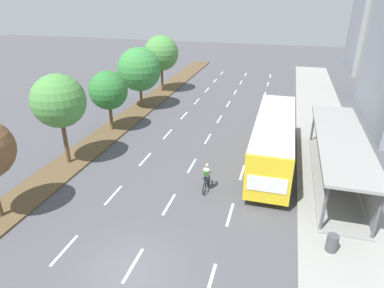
# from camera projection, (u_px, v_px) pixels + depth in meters

# --- Properties ---
(ground_plane) EXTENTS (140.00, 140.00, 0.00)m
(ground_plane) POSITION_uv_depth(u_px,v_px,m) (130.00, 271.00, 14.43)
(ground_plane) COLOR #4C4C51
(median_strip) EXTENTS (2.60, 52.00, 0.12)m
(median_strip) POSITION_uv_depth(u_px,v_px,m) (140.00, 109.00, 33.95)
(median_strip) COLOR brown
(median_strip) RESTS_ON ground
(sidewalk_right) EXTENTS (4.50, 52.00, 0.15)m
(sidewalk_right) POSITION_uv_depth(u_px,v_px,m) (323.00, 126.00, 29.63)
(sidewalk_right) COLOR gray
(sidewalk_right) RESTS_ON ground
(lane_divider_left) EXTENTS (0.14, 45.37, 0.01)m
(lane_divider_left) POSITION_uv_depth(u_px,v_px,m) (176.00, 124.00, 30.33)
(lane_divider_left) COLOR white
(lane_divider_left) RESTS_ON ground
(lane_divider_center) EXTENTS (0.14, 45.37, 0.01)m
(lane_divider_center) POSITION_uv_depth(u_px,v_px,m) (214.00, 128.00, 29.47)
(lane_divider_center) COLOR white
(lane_divider_center) RESTS_ON ground
(lane_divider_right) EXTENTS (0.14, 45.37, 0.01)m
(lane_divider_right) POSITION_uv_depth(u_px,v_px,m) (254.00, 132.00, 28.61)
(lane_divider_right) COLOR white
(lane_divider_right) RESTS_ON ground
(bus_shelter) EXTENTS (2.90, 12.23, 2.86)m
(bus_shelter) POSITION_uv_depth(u_px,v_px,m) (343.00, 154.00, 20.55)
(bus_shelter) COLOR gray
(bus_shelter) RESTS_ON sidewalk_right
(bus) EXTENTS (2.54, 11.29, 3.37)m
(bus) POSITION_uv_depth(u_px,v_px,m) (274.00, 137.00, 22.51)
(bus) COLOR yellow
(bus) RESTS_ON ground
(cyclist) EXTENTS (0.46, 1.82, 1.71)m
(cyclist) POSITION_uv_depth(u_px,v_px,m) (206.00, 178.00, 20.07)
(cyclist) COLOR black
(cyclist) RESTS_ON ground
(median_tree_second) EXTENTS (3.50, 3.50, 6.19)m
(median_tree_second) POSITION_uv_depth(u_px,v_px,m) (59.00, 101.00, 21.58)
(median_tree_second) COLOR brown
(median_tree_second) RESTS_ON median_strip
(median_tree_third) EXTENTS (3.20, 3.20, 5.04)m
(median_tree_third) POSITION_uv_depth(u_px,v_px,m) (108.00, 90.00, 27.54)
(median_tree_third) COLOR brown
(median_tree_third) RESTS_ON median_strip
(median_tree_fourth) EXTENTS (4.27, 4.27, 6.00)m
(median_tree_fourth) POSITION_uv_depth(u_px,v_px,m) (139.00, 69.00, 32.91)
(median_tree_fourth) COLOR brown
(median_tree_fourth) RESTS_ON median_strip
(median_tree_fifth) EXTENTS (3.97, 3.97, 6.40)m
(median_tree_fifth) POSITION_uv_depth(u_px,v_px,m) (161.00, 53.00, 38.25)
(median_tree_fifth) COLOR brown
(median_tree_fifth) RESTS_ON median_strip
(trash_bin) EXTENTS (0.52, 0.52, 0.85)m
(trash_bin) POSITION_uv_depth(u_px,v_px,m) (332.00, 243.00, 15.21)
(trash_bin) COLOR #4C4C51
(trash_bin) RESTS_ON sidewalk_right
(building_far_right) EXTENTS (7.45, 10.24, 13.26)m
(building_far_right) POSITION_uv_depth(u_px,v_px,m) (383.00, 25.00, 47.90)
(building_far_right) COLOR #8E939E
(building_far_right) RESTS_ON ground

